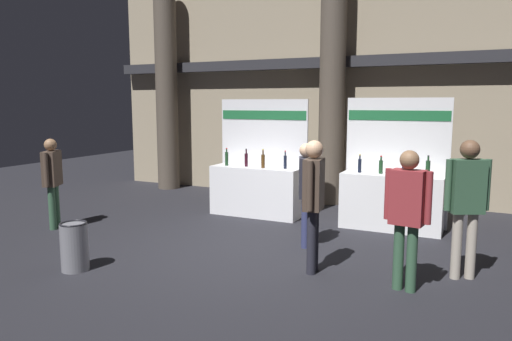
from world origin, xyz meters
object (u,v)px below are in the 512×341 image
object	(u,v)px
exhibitor_booth_1	(392,196)
trash_bin	(74,246)
visitor_5	(407,208)
exhibitor_booth_0	(257,186)
visitor_1	(306,186)
visitor_0	(467,197)
visitor_3	(314,195)
visitor_2	(52,176)

from	to	relation	value
exhibitor_booth_1	trash_bin	size ratio (longest dim) A/B	3.53
trash_bin	visitor_5	distance (m)	4.33
exhibitor_booth_0	visitor_1	world-z (taller)	exhibitor_booth_0
visitor_1	visitor_0	bearing A→B (deg)	-122.32
visitor_3	visitor_5	world-z (taller)	visitor_3
trash_bin	visitor_2	distance (m)	2.54
visitor_1	visitor_3	bearing A→B (deg)	-176.76
exhibitor_booth_1	visitor_5	bearing A→B (deg)	-77.13
visitor_2	visitor_5	bearing A→B (deg)	-119.00
visitor_2	visitor_5	world-z (taller)	visitor_5
visitor_1	visitor_5	world-z (taller)	visitor_5
exhibitor_booth_0	visitor_3	bearing A→B (deg)	-52.02
trash_bin	visitor_5	xyz separation A→B (m)	(4.11, 1.18, 0.69)
exhibitor_booth_0	trash_bin	distance (m)	4.06
visitor_2	visitor_1	bearing A→B (deg)	-104.83
visitor_1	visitor_2	xyz separation A→B (m)	(-4.42, -0.91, -0.00)
visitor_0	exhibitor_booth_0	bearing A→B (deg)	125.43
exhibitor_booth_0	trash_bin	size ratio (longest dim) A/B	3.50
exhibitor_booth_1	visitor_2	world-z (taller)	exhibitor_booth_1
trash_bin	visitor_3	world-z (taller)	visitor_3
exhibitor_booth_0	visitor_1	distance (m)	2.29
exhibitor_booth_0	visitor_0	distance (m)	4.42
visitor_0	visitor_5	bearing A→B (deg)	-156.87
visitor_0	visitor_2	distance (m)	6.74
visitor_2	visitor_5	distance (m)	6.11
trash_bin	visitor_2	xyz separation A→B (m)	(-1.99, 1.45, 0.63)
exhibitor_booth_0	trash_bin	bearing A→B (deg)	-101.90
visitor_5	visitor_3	bearing A→B (deg)	-178.15
exhibitor_booth_1	visitor_2	distance (m)	6.04
exhibitor_booth_1	visitor_5	xyz separation A→B (m)	(0.65, -2.85, 0.42)
visitor_0	visitor_3	distance (m)	1.91
exhibitor_booth_0	visitor_5	xyz separation A→B (m)	(3.27, -2.78, 0.43)
visitor_2	visitor_3	distance (m)	4.91
visitor_2	visitor_3	xyz separation A→B (m)	(4.90, -0.14, 0.09)
visitor_1	visitor_5	bearing A→B (deg)	-146.35
trash_bin	visitor_3	xyz separation A→B (m)	(2.91, 1.31, 0.72)
trash_bin	visitor_3	bearing A→B (deg)	24.23
visitor_2	visitor_5	size ratio (longest dim) A/B	0.95
exhibitor_booth_0	visitor_0	size ratio (longest dim) A/B	1.29
exhibitor_booth_0	trash_bin	xyz separation A→B (m)	(-0.84, -3.97, -0.26)
visitor_0	visitor_5	world-z (taller)	visitor_0
trash_bin	visitor_5	world-z (taller)	visitor_5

